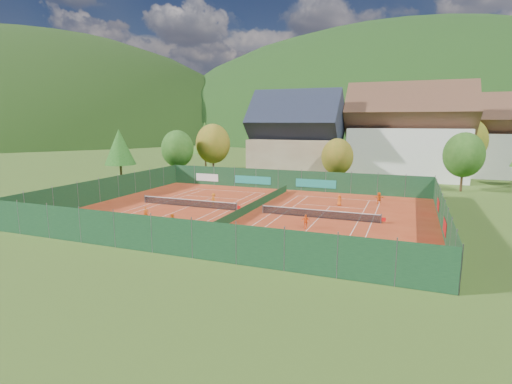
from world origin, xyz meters
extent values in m
plane|color=#345119|center=(0.00, 0.00, -0.02)|extent=(600.00, 600.00, 0.00)
cube|color=#A03317|center=(0.00, 0.00, 0.01)|extent=(40.00, 32.00, 0.01)
cube|color=white|center=(-8.00, 11.88, 0.01)|extent=(10.97, 0.06, 0.00)
cube|color=white|center=(-8.00, -11.88, 0.01)|extent=(10.97, 0.06, 0.00)
cube|color=white|center=(-13.48, 0.00, 0.01)|extent=(0.06, 23.77, 0.00)
cube|color=white|center=(-2.51, 0.00, 0.01)|extent=(0.06, 23.77, 0.00)
cube|color=white|center=(-12.12, 0.00, 0.01)|extent=(0.06, 23.77, 0.00)
cube|color=white|center=(-3.88, 0.00, 0.01)|extent=(0.06, 23.77, 0.00)
cube|color=white|center=(-8.00, 6.40, 0.01)|extent=(8.23, 0.06, 0.00)
cube|color=white|center=(-8.00, -6.40, 0.01)|extent=(8.23, 0.06, 0.00)
cube|color=white|center=(-8.00, 0.00, 0.01)|extent=(0.06, 12.80, 0.00)
cube|color=white|center=(8.00, 11.88, 0.01)|extent=(10.97, 0.06, 0.00)
cube|color=white|center=(8.00, -11.88, 0.01)|extent=(10.97, 0.06, 0.00)
cube|color=white|center=(2.51, 0.00, 0.01)|extent=(0.06, 23.77, 0.00)
cube|color=white|center=(13.48, 0.00, 0.01)|extent=(0.06, 23.77, 0.00)
cube|color=white|center=(3.88, 0.00, 0.01)|extent=(0.06, 23.77, 0.00)
cube|color=white|center=(12.12, 0.00, 0.01)|extent=(0.06, 23.77, 0.00)
cube|color=white|center=(8.00, 6.40, 0.01)|extent=(8.23, 0.06, 0.00)
cube|color=white|center=(8.00, -6.40, 0.01)|extent=(8.23, 0.06, 0.00)
cube|color=white|center=(8.00, 0.00, 0.01)|extent=(0.06, 12.80, 0.00)
cylinder|color=#59595B|center=(-14.40, 0.00, 0.51)|extent=(0.10, 0.10, 1.02)
cylinder|color=#59595B|center=(-1.60, 0.00, 0.51)|extent=(0.10, 0.10, 1.02)
cube|color=black|center=(-8.00, 0.00, 0.46)|extent=(12.80, 0.02, 0.86)
cube|color=white|center=(-8.00, 0.00, 0.89)|extent=(12.80, 0.04, 0.06)
cube|color=red|center=(-1.35, 0.00, 0.45)|extent=(0.40, 0.04, 0.40)
cylinder|color=#59595B|center=(1.60, 0.00, 0.51)|extent=(0.10, 0.10, 1.02)
cylinder|color=#59595B|center=(14.40, 0.00, 0.51)|extent=(0.10, 0.10, 1.02)
cube|color=black|center=(8.00, 0.00, 0.46)|extent=(12.80, 0.02, 0.86)
cube|color=white|center=(8.00, 0.00, 0.89)|extent=(12.80, 0.04, 0.06)
cube|color=red|center=(14.65, 0.00, 0.45)|extent=(0.40, 0.04, 0.40)
cube|color=#133419|center=(0.00, 0.00, 0.50)|extent=(0.03, 28.80, 1.00)
cube|color=#153C20|center=(0.00, 16.00, 1.50)|extent=(40.00, 0.04, 3.00)
cube|color=teal|center=(-6.00, 15.94, 1.20)|extent=(6.00, 0.03, 1.20)
cube|color=teal|center=(4.00, 15.94, 1.20)|extent=(6.00, 0.03, 1.20)
cube|color=silver|center=(-14.00, 15.94, 1.20)|extent=(4.00, 0.03, 1.20)
cube|color=#14391F|center=(0.00, -16.00, 1.50)|extent=(40.00, 0.04, 3.00)
cube|color=#14371B|center=(-20.00, 0.00, 1.50)|extent=(0.04, 32.00, 3.00)
cube|color=#153B1E|center=(20.00, 0.00, 1.50)|extent=(0.04, 32.00, 3.00)
cube|color=#B21414|center=(19.94, -4.00, 1.20)|extent=(0.03, 3.00, 1.20)
cube|color=#B21414|center=(19.94, 6.00, 1.20)|extent=(0.03, 3.00, 1.20)
cube|color=tan|center=(-3.00, 30.00, 3.50)|extent=(15.00, 12.00, 7.00)
cube|color=#1E2333|center=(-3.00, 30.00, 10.00)|extent=(16.20, 12.00, 12.00)
cube|color=silver|center=(16.00, 36.00, 4.50)|extent=(20.00, 11.00, 9.00)
cube|color=brown|center=(16.00, 36.00, 11.75)|extent=(21.60, 11.00, 11.00)
cube|color=silver|center=(30.00, 44.00, 4.00)|extent=(16.00, 10.00, 8.00)
cube|color=brown|center=(30.00, 44.00, 10.50)|extent=(17.28, 10.00, 10.00)
cylinder|color=#402817|center=(-22.00, 20.00, 1.40)|extent=(0.36, 0.36, 2.80)
ellipsoid|color=#265919|center=(-22.00, 20.00, 5.40)|extent=(5.72, 5.72, 6.58)
cylinder|color=#482A19|center=(-18.00, 26.00, 1.57)|extent=(0.36, 0.36, 3.15)
ellipsoid|color=olive|center=(-18.00, 26.00, 6.07)|extent=(6.44, 6.44, 7.40)
cylinder|color=#4C321B|center=(-24.00, 34.00, 1.75)|extent=(0.36, 0.36, 3.50)
cone|color=#2F5F1B|center=(-24.00, 34.00, 6.75)|extent=(5.60, 5.60, 6.50)
cylinder|color=#402816|center=(6.00, 22.00, 1.22)|extent=(0.36, 0.36, 2.45)
ellipsoid|color=olive|center=(6.00, 22.00, 4.72)|extent=(5.01, 5.01, 5.76)
cylinder|color=#4D321B|center=(24.00, 24.00, 1.40)|extent=(0.36, 0.36, 2.80)
ellipsoid|color=#265117|center=(24.00, 24.00, 5.40)|extent=(5.72, 5.72, 6.58)
cylinder|color=#412D17|center=(-28.00, 12.00, 1.57)|extent=(0.36, 0.36, 3.15)
cone|color=#205919|center=(-28.00, 12.00, 6.07)|extent=(5.04, 5.04, 5.85)
cylinder|color=#483019|center=(26.00, 40.00, 1.75)|extent=(0.36, 0.36, 3.50)
ellipsoid|color=olive|center=(26.00, 40.00, 6.75)|extent=(7.15, 7.15, 8.22)
ellipsoid|color=black|center=(10.00, 300.00, -42.35)|extent=(440.00, 440.00, 242.00)
ellipsoid|color=black|center=(-220.00, 160.00, -35.70)|extent=(340.00, 340.00, 204.00)
cylinder|color=slate|center=(10.29, -10.19, 0.40)|extent=(0.02, 0.02, 0.80)
cylinder|color=slate|center=(10.59, -10.19, 0.40)|extent=(0.02, 0.02, 0.80)
cylinder|color=slate|center=(10.29, -9.89, 0.40)|extent=(0.02, 0.02, 0.80)
cylinder|color=slate|center=(10.59, -9.89, 0.40)|extent=(0.02, 0.02, 0.80)
cube|color=slate|center=(10.44, -10.04, 0.55)|extent=(0.34, 0.34, 0.30)
ellipsoid|color=#CCD833|center=(10.44, -10.04, 0.58)|extent=(0.28, 0.28, 0.16)
sphere|color=#CCD833|center=(-7.25, -8.06, 0.03)|extent=(0.07, 0.07, 0.07)
sphere|color=#CCD833|center=(5.21, -12.63, 0.03)|extent=(0.07, 0.07, 0.07)
imported|color=#CA5412|center=(-8.86, -7.27, 0.70)|extent=(0.61, 0.54, 1.40)
imported|color=orange|center=(-3.99, -9.76, 0.79)|extent=(0.98, 0.95, 1.59)
imported|color=orange|center=(-5.61, 1.97, 0.74)|extent=(1.11, 0.93, 1.49)
imported|color=#FA5916|center=(7.71, -4.61, 0.70)|extent=(0.88, 0.55, 1.40)
imported|color=#E15914|center=(8.96, 7.28, 0.68)|extent=(0.74, 0.56, 1.36)
imported|color=orange|center=(13.40, 10.19, 0.75)|extent=(1.46, 0.81, 1.50)
camera|label=1|loc=(16.81, -41.24, 10.28)|focal=28.00mm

